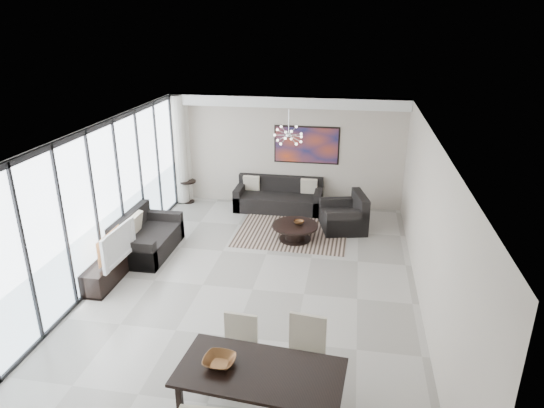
% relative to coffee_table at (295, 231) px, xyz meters
% --- Properties ---
extents(room_shell, '(6.00, 9.00, 2.90)m').
position_rel_coffee_table_xyz_m(room_shell, '(-0.04, -2.28, 1.24)').
color(room_shell, '#A8A39B').
rests_on(room_shell, ground).
extents(window_wall, '(0.37, 8.95, 2.90)m').
position_rel_coffee_table_xyz_m(window_wall, '(-3.36, -2.28, 1.26)').
color(window_wall, white).
rests_on(window_wall, floor).
extents(soffit, '(5.98, 0.40, 0.26)m').
position_rel_coffee_table_xyz_m(soffit, '(-0.51, 2.02, 2.56)').
color(soffit, white).
rests_on(soffit, room_shell).
extents(painting, '(1.68, 0.04, 0.98)m').
position_rel_coffee_table_xyz_m(painting, '(-0.01, 2.19, 1.44)').
color(painting, '#C1411A').
rests_on(painting, room_shell).
extents(chandelier, '(0.66, 0.66, 0.71)m').
position_rel_coffee_table_xyz_m(chandelier, '(-0.21, 0.22, 2.14)').
color(chandelier, silver).
rests_on(chandelier, room_shell).
extents(rug, '(2.58, 2.01, 0.01)m').
position_rel_coffee_table_xyz_m(rug, '(-0.11, 0.32, -0.20)').
color(rug, black).
rests_on(rug, floor).
extents(coffee_table, '(1.04, 1.04, 0.36)m').
position_rel_coffee_table_xyz_m(coffee_table, '(0.00, 0.00, 0.00)').
color(coffee_table, black).
rests_on(coffee_table, floor).
extents(bowl_coffee, '(0.26, 0.26, 0.07)m').
position_rel_coffee_table_xyz_m(bowl_coffee, '(0.07, 0.07, 0.20)').
color(bowl_coffee, brown).
rests_on(bowl_coffee, coffee_table).
extents(sofa_main, '(2.24, 0.91, 0.81)m').
position_rel_coffee_table_xyz_m(sofa_main, '(-0.65, 1.80, 0.07)').
color(sofa_main, black).
rests_on(sofa_main, floor).
extents(loveseat, '(0.98, 1.74, 0.87)m').
position_rel_coffee_table_xyz_m(loveseat, '(-3.06, -1.15, 0.09)').
color(loveseat, black).
rests_on(loveseat, floor).
extents(armchair, '(1.20, 1.24, 0.87)m').
position_rel_coffee_table_xyz_m(armchair, '(1.09, 0.79, 0.09)').
color(armchair, black).
rests_on(armchair, floor).
extents(side_table, '(0.45, 0.45, 0.62)m').
position_rel_coffee_table_xyz_m(side_table, '(-3.16, 1.87, 0.21)').
color(side_table, black).
rests_on(side_table, floor).
extents(tv_console, '(0.41, 1.44, 0.45)m').
position_rel_coffee_table_xyz_m(tv_console, '(-3.27, -2.41, 0.02)').
color(tv_console, black).
rests_on(tv_console, floor).
extents(television, '(0.20, 1.16, 0.66)m').
position_rel_coffee_table_xyz_m(television, '(-3.11, -2.41, 0.58)').
color(television, gray).
rests_on(television, tv_console).
extents(dining_table, '(2.05, 1.15, 0.82)m').
position_rel_coffee_table_xyz_m(dining_table, '(0.25, -5.38, 0.53)').
color(dining_table, black).
rests_on(dining_table, floor).
extents(dining_chair_nw, '(0.49, 0.49, 1.00)m').
position_rel_coffee_table_xyz_m(dining_chair_nw, '(-0.19, -4.63, 0.37)').
color(dining_chair_nw, beige).
rests_on(dining_chair_nw, floor).
extents(dining_chair_ne, '(0.55, 0.55, 1.08)m').
position_rel_coffee_table_xyz_m(dining_chair_ne, '(0.72, -4.63, 0.42)').
color(dining_chair_ne, beige).
rests_on(dining_chair_ne, floor).
extents(bowl_dining, '(0.42, 0.42, 0.09)m').
position_rel_coffee_table_xyz_m(bowl_dining, '(-0.25, -5.35, 0.66)').
color(bowl_dining, brown).
rests_on(bowl_dining, dining_table).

